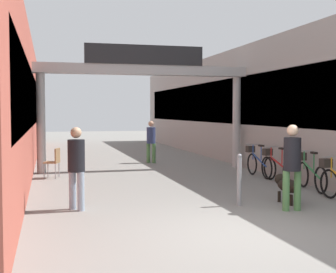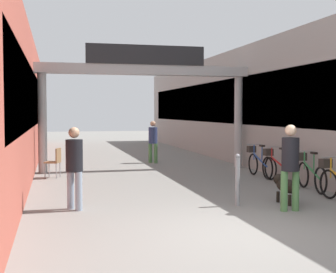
{
  "view_description": "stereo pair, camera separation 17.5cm",
  "coord_description": "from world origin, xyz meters",
  "px_view_note": "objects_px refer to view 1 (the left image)",
  "views": [
    {
      "loc": [
        -3.15,
        -6.94,
        1.97
      ],
      "look_at": [
        0.0,
        5.25,
        1.3
      ],
      "focal_mm": 50.0,
      "sensor_mm": 36.0,
      "label": 1
    },
    {
      "loc": [
        -2.98,
        -6.98,
        1.97
      ],
      "look_at": [
        0.0,
        5.25,
        1.3
      ],
      "focal_mm": 50.0,
      "sensor_mm": 36.0,
      "label": 2
    }
  ],
  "objects_px": {
    "bicycle_red_third": "(277,166)",
    "bicycle_blue_farthest": "(258,162)",
    "cafe_chair_wood_nearer": "(54,160)",
    "bollard_post_metal": "(239,179)",
    "pedestrian_carrying_crate": "(151,139)",
    "pedestrian_with_dog": "(292,162)",
    "dog_on_leash": "(287,185)",
    "pedestrian_companion": "(76,163)",
    "bicycle_green_second": "(310,173)"
  },
  "relations": [
    {
      "from": "bicycle_red_third",
      "to": "bicycle_blue_farthest",
      "type": "relative_size",
      "value": 1.0
    },
    {
      "from": "bicycle_red_third",
      "to": "cafe_chair_wood_nearer",
      "type": "relative_size",
      "value": 1.9
    },
    {
      "from": "bicycle_blue_farthest",
      "to": "bollard_post_metal",
      "type": "relative_size",
      "value": 1.55
    },
    {
      "from": "pedestrian_carrying_crate",
      "to": "cafe_chair_wood_nearer",
      "type": "relative_size",
      "value": 1.81
    },
    {
      "from": "pedestrian_with_dog",
      "to": "bicycle_red_third",
      "type": "distance_m",
      "value": 3.91
    },
    {
      "from": "dog_on_leash",
      "to": "bicycle_red_third",
      "type": "xyz_separation_m",
      "value": [
        1.24,
        2.81,
        0.06
      ]
    },
    {
      "from": "pedestrian_companion",
      "to": "pedestrian_carrying_crate",
      "type": "height_order",
      "value": "pedestrian_companion"
    },
    {
      "from": "dog_on_leash",
      "to": "bollard_post_metal",
      "type": "height_order",
      "value": "bollard_post_metal"
    },
    {
      "from": "pedestrian_with_dog",
      "to": "bicycle_green_second",
      "type": "relative_size",
      "value": 1.02
    },
    {
      "from": "pedestrian_companion",
      "to": "pedestrian_carrying_crate",
      "type": "bearing_deg",
      "value": 67.71
    },
    {
      "from": "dog_on_leash",
      "to": "cafe_chair_wood_nearer",
      "type": "relative_size",
      "value": 0.94
    },
    {
      "from": "pedestrian_companion",
      "to": "dog_on_leash",
      "type": "xyz_separation_m",
      "value": [
        4.45,
        -0.39,
        -0.57
      ]
    },
    {
      "from": "bicycle_blue_farthest",
      "to": "bollard_post_metal",
      "type": "bearing_deg",
      "value": -120.14
    },
    {
      "from": "pedestrian_companion",
      "to": "bicycle_red_third",
      "type": "xyz_separation_m",
      "value": [
        5.69,
        2.42,
        -0.51
      ]
    },
    {
      "from": "pedestrian_with_dog",
      "to": "bicycle_blue_farthest",
      "type": "bearing_deg",
      "value": 72.44
    },
    {
      "from": "pedestrian_carrying_crate",
      "to": "dog_on_leash",
      "type": "bearing_deg",
      "value": -82.23
    },
    {
      "from": "pedestrian_with_dog",
      "to": "cafe_chair_wood_nearer",
      "type": "relative_size",
      "value": 1.93
    },
    {
      "from": "pedestrian_companion",
      "to": "pedestrian_carrying_crate",
      "type": "distance_m",
      "value": 8.7
    },
    {
      "from": "bicycle_green_second",
      "to": "pedestrian_companion",
      "type": "bearing_deg",
      "value": -170.26
    },
    {
      "from": "pedestrian_with_dog",
      "to": "bollard_post_metal",
      "type": "relative_size",
      "value": 1.57
    },
    {
      "from": "dog_on_leash",
      "to": "bollard_post_metal",
      "type": "distance_m",
      "value": 1.13
    },
    {
      "from": "bicycle_green_second",
      "to": "bicycle_blue_farthest",
      "type": "xyz_separation_m",
      "value": [
        -0.21,
        2.56,
        0.0
      ]
    },
    {
      "from": "dog_on_leash",
      "to": "cafe_chair_wood_nearer",
      "type": "height_order",
      "value": "cafe_chair_wood_nearer"
    },
    {
      "from": "pedestrian_with_dog",
      "to": "bollard_post_metal",
      "type": "bearing_deg",
      "value": 137.47
    },
    {
      "from": "bicycle_red_third",
      "to": "bicycle_blue_farthest",
      "type": "distance_m",
      "value": 1.14
    },
    {
      "from": "bicycle_red_third",
      "to": "cafe_chair_wood_nearer",
      "type": "xyz_separation_m",
      "value": [
        -6.06,
        2.31,
        0.1
      ]
    },
    {
      "from": "bicycle_red_third",
      "to": "cafe_chair_wood_nearer",
      "type": "bearing_deg",
      "value": 159.13
    },
    {
      "from": "pedestrian_companion",
      "to": "bicycle_blue_farthest",
      "type": "bearing_deg",
      "value": 32.33
    },
    {
      "from": "pedestrian_with_dog",
      "to": "bollard_post_metal",
      "type": "xyz_separation_m",
      "value": [
        -0.81,
        0.74,
        -0.43
      ]
    },
    {
      "from": "bicycle_red_third",
      "to": "pedestrian_with_dog",
      "type": "bearing_deg",
      "value": -113.53
    },
    {
      "from": "pedestrian_companion",
      "to": "bicycle_green_second",
      "type": "height_order",
      "value": "pedestrian_companion"
    },
    {
      "from": "pedestrian_with_dog",
      "to": "bicycle_red_third",
      "type": "xyz_separation_m",
      "value": [
        1.55,
        3.55,
        -0.55
      ]
    },
    {
      "from": "bicycle_blue_farthest",
      "to": "bicycle_red_third",
      "type": "bearing_deg",
      "value": -86.97
    },
    {
      "from": "pedestrian_carrying_crate",
      "to": "bicycle_blue_farthest",
      "type": "relative_size",
      "value": 0.96
    },
    {
      "from": "pedestrian_carrying_crate",
      "to": "pedestrian_companion",
      "type": "bearing_deg",
      "value": -112.29
    },
    {
      "from": "bicycle_red_third",
      "to": "cafe_chair_wood_nearer",
      "type": "distance_m",
      "value": 6.48
    },
    {
      "from": "bollard_post_metal",
      "to": "bicycle_blue_farthest",
      "type": "bearing_deg",
      "value": 59.86
    },
    {
      "from": "dog_on_leash",
      "to": "bollard_post_metal",
      "type": "xyz_separation_m",
      "value": [
        -1.12,
        0.0,
        0.17
      ]
    },
    {
      "from": "pedestrian_with_dog",
      "to": "pedestrian_companion",
      "type": "bearing_deg",
      "value": 164.7
    },
    {
      "from": "pedestrian_companion",
      "to": "dog_on_leash",
      "type": "relative_size",
      "value": 1.98
    },
    {
      "from": "bicycle_blue_farthest",
      "to": "cafe_chair_wood_nearer",
      "type": "xyz_separation_m",
      "value": [
        -6.0,
        1.17,
        0.1
      ]
    },
    {
      "from": "pedestrian_carrying_crate",
      "to": "cafe_chair_wood_nearer",
      "type": "distance_m",
      "value": 4.96
    },
    {
      "from": "pedestrian_with_dog",
      "to": "bicycle_red_third",
      "type": "relative_size",
      "value": 1.02
    },
    {
      "from": "bicycle_red_third",
      "to": "dog_on_leash",
      "type": "bearing_deg",
      "value": -113.8
    },
    {
      "from": "bicycle_green_second",
      "to": "bicycle_red_third",
      "type": "height_order",
      "value": "same"
    },
    {
      "from": "bicycle_green_second",
      "to": "bollard_post_metal",
      "type": "distance_m",
      "value": 2.87
    },
    {
      "from": "bicycle_blue_farthest",
      "to": "cafe_chair_wood_nearer",
      "type": "height_order",
      "value": "bicycle_blue_farthest"
    },
    {
      "from": "pedestrian_carrying_crate",
      "to": "bicycle_red_third",
      "type": "bearing_deg",
      "value": -66.98
    },
    {
      "from": "pedestrian_with_dog",
      "to": "pedestrian_carrying_crate",
      "type": "height_order",
      "value": "pedestrian_with_dog"
    },
    {
      "from": "pedestrian_with_dog",
      "to": "bicycle_green_second",
      "type": "height_order",
      "value": "pedestrian_with_dog"
    }
  ]
}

